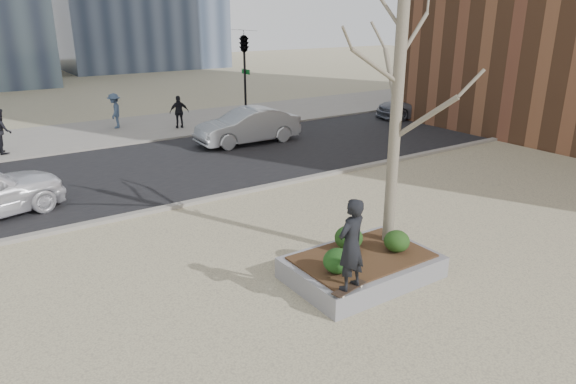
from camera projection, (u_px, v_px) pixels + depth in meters
ground at (323, 291)px, 10.17m from camera, size 120.00×120.00×0.00m
street at (149, 170)px, 18.01m from camera, size 60.00×8.00×0.02m
far_sidewalk at (97, 133)px, 23.50m from camera, size 60.00×6.00×0.02m
planter at (362, 267)px, 10.63m from camera, size 3.00×2.00×0.45m
planter_mulch at (362, 257)px, 10.54m from camera, size 2.70×1.70×0.04m
sycamore_tree at (398, 88)px, 10.21m from camera, size 2.80×2.80×6.60m
shrub_left at (338, 261)px, 9.79m from camera, size 0.57×0.57×0.49m
shrub_middle at (349, 238)px, 10.77m from camera, size 0.60×0.60×0.51m
shrub_right at (397, 241)px, 10.68m from camera, size 0.53×0.53×0.45m
skateboard at (349, 289)px, 9.27m from camera, size 0.80×0.35×0.08m
skateboarder at (351, 245)px, 8.98m from camera, size 0.69×0.52×1.70m
car_silver at (248, 126)px, 21.46m from camera, size 4.44×1.64×1.45m
car_third at (419, 105)px, 26.86m from camera, size 4.93×3.15×1.33m
pedestrian_a at (1, 131)px, 19.84m from camera, size 0.75×0.92×1.76m
pedestrian_b at (115, 111)px, 24.25m from camera, size 0.98×1.21×1.64m
pedestrian_c at (179, 112)px, 24.28m from camera, size 0.96×0.55×1.53m
traffic_light_far at (245, 79)px, 24.30m from camera, size 0.60×2.48×4.50m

